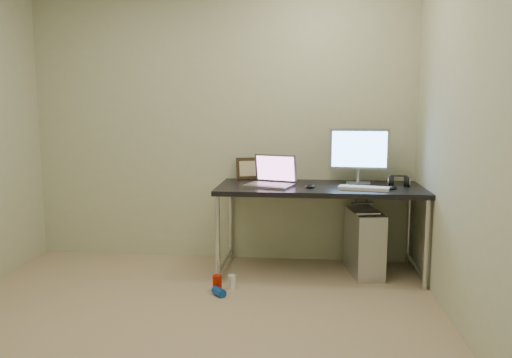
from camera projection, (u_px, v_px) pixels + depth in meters
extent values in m
plane|color=tan|center=(173.00, 341.00, 3.01)|extent=(3.50, 3.50, 0.00)
cube|color=beige|center=(221.00, 124.00, 4.56)|extent=(3.50, 0.02, 2.50)
cube|color=beige|center=(488.00, 135.00, 2.65)|extent=(0.02, 3.50, 2.50)
cube|color=black|center=(320.00, 188.00, 4.17)|extent=(1.70, 0.74, 0.04)
cylinder|color=silver|center=(218.00, 239.00, 3.98)|extent=(0.04, 0.04, 0.71)
cylinder|color=silver|center=(230.00, 221.00, 4.63)|extent=(0.04, 0.04, 0.71)
cylinder|color=silver|center=(426.00, 245.00, 3.81)|extent=(0.04, 0.04, 0.71)
cylinder|color=silver|center=(409.00, 225.00, 4.47)|extent=(0.04, 0.04, 0.71)
cylinder|color=silver|center=(225.00, 260.00, 4.34)|extent=(0.04, 0.66, 0.04)
cylinder|color=silver|center=(416.00, 266.00, 4.18)|extent=(0.04, 0.66, 0.04)
cube|color=silver|center=(364.00, 242.00, 4.21)|extent=(0.31, 0.55, 0.54)
cylinder|color=#ABAAB1|center=(368.00, 214.00, 3.95)|extent=(0.20, 0.06, 0.03)
cylinder|color=#ABAAB1|center=(362.00, 204.00, 4.38)|extent=(0.20, 0.06, 0.03)
cylinder|color=black|center=(355.00, 219.00, 4.50)|extent=(0.01, 0.16, 0.69)
cylinder|color=black|center=(365.00, 222.00, 4.47)|extent=(0.02, 0.11, 0.71)
cylinder|color=#AA1503|center=(217.00, 283.00, 3.81)|extent=(0.09, 0.09, 0.13)
cylinder|color=white|center=(232.00, 282.00, 3.87)|extent=(0.07, 0.07, 0.11)
cylinder|color=#0F44A8|center=(219.00, 292.00, 3.73)|extent=(0.12, 0.13, 0.06)
cube|color=#ABAAB1|center=(269.00, 186.00, 4.12)|extent=(0.43, 0.36, 0.02)
cube|color=gray|center=(269.00, 184.00, 4.12)|extent=(0.38, 0.31, 0.00)
cube|color=gray|center=(276.00, 168.00, 4.24)|extent=(0.37, 0.16, 0.24)
cube|color=#84517B|center=(276.00, 168.00, 4.23)|extent=(0.33, 0.14, 0.21)
cube|color=#ABAAB1|center=(358.00, 183.00, 4.28)|extent=(0.21, 0.16, 0.01)
cylinder|color=#ABAAB1|center=(358.00, 175.00, 4.29)|extent=(0.03, 0.03, 0.11)
cube|color=#ABAAB1|center=(359.00, 149.00, 4.25)|extent=(0.51, 0.07, 0.35)
cube|color=#5F9FEC|center=(359.00, 149.00, 4.23)|extent=(0.46, 0.04, 0.30)
cube|color=silver|center=(364.00, 188.00, 3.97)|extent=(0.41, 0.21, 0.02)
ellipsoid|color=black|center=(392.00, 187.00, 4.00)|extent=(0.09, 0.11, 0.03)
ellipsoid|color=black|center=(310.00, 185.00, 4.07)|extent=(0.10, 0.13, 0.04)
cylinder|color=black|center=(391.00, 182.00, 4.17)|extent=(0.05, 0.11, 0.10)
cylinder|color=black|center=(406.00, 183.00, 4.16)|extent=(0.05, 0.11, 0.10)
cube|color=black|center=(399.00, 176.00, 4.16)|extent=(0.14, 0.03, 0.01)
cube|color=black|center=(250.00, 168.00, 4.56)|extent=(0.26, 0.14, 0.20)
cylinder|color=silver|center=(273.00, 175.00, 4.45)|extent=(0.01, 0.01, 0.10)
cylinder|color=silver|center=(273.00, 169.00, 4.45)|extent=(0.05, 0.04, 0.04)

